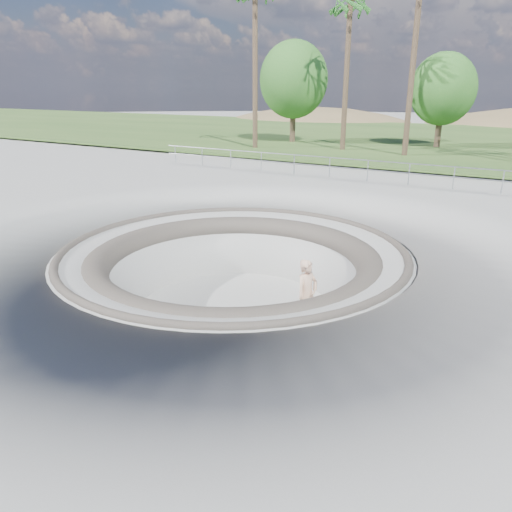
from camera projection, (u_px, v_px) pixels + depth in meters
name	position (u px, v px, depth m)	size (l,w,h in m)	color
ground	(234.00, 250.00, 14.76)	(180.00, 180.00, 0.00)	#A09F9A
skate_bowl	(235.00, 306.00, 15.35)	(14.00, 14.00, 4.10)	#A09F9A
grass_strip	(452.00, 140.00, 42.36)	(180.00, 36.00, 0.12)	#304F1F
distant_hills	(512.00, 185.00, 61.75)	(103.20, 45.00, 28.60)	brown
safety_railing	(368.00, 170.00, 24.30)	(25.00, 0.06, 1.03)	#919499
skateboard	(306.00, 329.00, 13.92)	(0.80, 0.52, 0.08)	#955F3B
skater	(307.00, 295.00, 13.59)	(0.73, 0.48, 2.01)	#DBAC8D
palm_b	(350.00, 8.00, 32.69)	(2.60, 2.60, 10.65)	brown
bushy_tree_left	(294.00, 80.00, 39.03)	(5.43, 4.94, 7.84)	brown
bushy_tree_mid	(443.00, 89.00, 35.82)	(4.68, 4.26, 6.75)	brown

